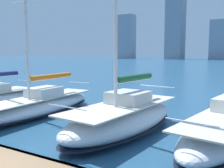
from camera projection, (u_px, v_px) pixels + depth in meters
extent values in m
cube|color=#473828|center=(25.00, 154.00, 8.25)|extent=(28.00, 0.16, 0.10)
cylinder|color=#473828|center=(21.00, 165.00, 8.14)|extent=(0.28, 0.28, 0.50)
cube|color=#8B96A5|center=(222.00, 40.00, 150.81)|extent=(13.10, 9.82, 22.74)
cube|color=gray|center=(176.00, 16.00, 164.39)|extent=(10.29, 11.31, 54.65)
cube|color=#8A94A3|center=(125.00, 37.00, 184.76)|extent=(13.49, 7.57, 30.38)
cylinder|color=silver|center=(191.00, 122.00, 7.49)|extent=(1.58, 0.27, 0.04)
ellipsoid|color=silver|center=(123.00, 119.00, 12.14)|extent=(3.48, 8.01, 1.29)
ellipsoid|color=black|center=(123.00, 127.00, 12.18)|extent=(3.50, 8.05, 0.10)
cube|color=beige|center=(123.00, 105.00, 12.06)|extent=(2.90, 7.04, 0.06)
cube|color=silver|center=(128.00, 97.00, 12.40)|extent=(1.82, 1.86, 0.55)
cylinder|color=silver|center=(135.00, 80.00, 12.78)|extent=(0.42, 3.27, 0.12)
cylinder|color=#1E5633|center=(135.00, 78.00, 12.77)|extent=(0.59, 3.03, 0.32)
cylinder|color=silver|center=(66.00, 107.00, 9.11)|extent=(1.81, 0.20, 0.04)
cylinder|color=silver|center=(157.00, 86.00, 14.83)|extent=(2.09, 0.23, 0.04)
ellipsoid|color=white|center=(38.00, 107.00, 15.72)|extent=(2.76, 9.44, 1.01)
ellipsoid|color=black|center=(38.00, 111.00, 15.75)|extent=(2.78, 9.49, 0.10)
cube|color=beige|center=(38.00, 98.00, 15.66)|extent=(2.29, 8.30, 0.06)
cube|color=silver|center=(44.00, 92.00, 16.11)|extent=(1.51, 2.11, 0.55)
cylinder|color=silver|center=(26.00, 18.00, 14.51)|extent=(0.16, 0.16, 9.12)
cylinder|color=silver|center=(25.00, 1.00, 14.40)|extent=(2.15, 0.14, 0.05)
cylinder|color=silver|center=(52.00, 78.00, 16.63)|extent=(0.28, 3.93, 0.12)
cylinder|color=orange|center=(52.00, 76.00, 16.62)|extent=(0.47, 3.62, 0.32)
cylinder|color=silver|center=(79.00, 82.00, 19.28)|extent=(1.79, 0.11, 0.04)
cylinder|color=silver|center=(0.00, 76.00, 18.78)|extent=(0.25, 3.26, 0.12)
cylinder|color=navy|center=(0.00, 74.00, 18.77)|extent=(0.44, 3.00, 0.32)
cylinder|color=silver|center=(26.00, 81.00, 20.98)|extent=(1.98, 0.12, 0.04)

